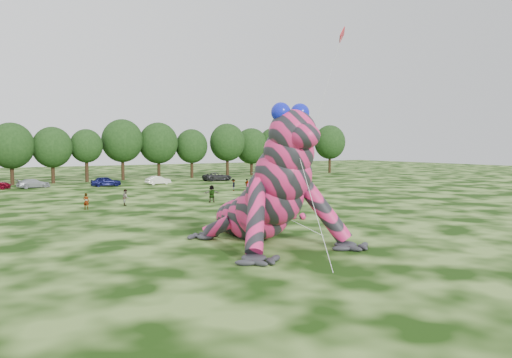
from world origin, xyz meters
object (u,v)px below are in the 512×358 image
at_px(inflatable_gecko, 253,173).
at_px(tree_17, 330,149).
at_px(flying_kite, 338,49).
at_px(car_4, 106,181).
at_px(spectator_2, 233,185).
at_px(tree_7, 11,154).
at_px(tree_16, 298,151).
at_px(car_3, 34,183).
at_px(tree_12, 192,153).
at_px(tree_15, 275,151).
at_px(tree_10, 122,150).
at_px(tree_9, 86,156).
at_px(tree_11, 159,151).
at_px(tree_13, 227,150).
at_px(tree_14, 251,152).
at_px(spectator_0, 86,201).
at_px(spectator_5, 212,194).
at_px(spectator_1, 126,197).
at_px(car_6, 217,177).
at_px(spectator_3, 247,185).
at_px(car_7, 266,176).
at_px(car_5, 158,180).
at_px(tree_8, 53,155).

distance_m(inflatable_gecko, tree_17, 77.09).
height_order(flying_kite, tree_17, flying_kite).
height_order(car_4, spectator_2, spectator_2).
distance_m(tree_7, spectator_2, 35.54).
xyz_separation_m(tree_16, car_3, (-53.50, -9.83, -4.04)).
bearing_deg(tree_12, tree_15, 0.10).
bearing_deg(spectator_2, tree_10, -130.98).
height_order(flying_kite, tree_9, flying_kite).
xyz_separation_m(tree_11, tree_15, (24.69, -0.42, -0.22)).
relative_size(tree_13, tree_14, 1.08).
bearing_deg(tree_9, spectator_0, -102.90).
bearing_deg(flying_kite, tree_14, 66.36).
bearing_deg(spectator_2, flying_kite, 27.53).
distance_m(tree_10, spectator_0, 39.95).
relative_size(inflatable_gecko, car_3, 3.83).
bearing_deg(tree_12, tree_14, 4.18).
xyz_separation_m(tree_17, spectator_2, (-37.99, -25.73, -4.35)).
relative_size(car_4, spectator_5, 2.34).
bearing_deg(tree_10, tree_12, -3.80).
height_order(flying_kite, spectator_0, flying_kite).
distance_m(tree_15, tree_17, 13.52).
bearing_deg(car_4, spectator_2, -136.89).
height_order(tree_7, spectator_1, tree_7).
height_order(flying_kite, tree_12, flying_kite).
distance_m(tree_15, car_6, 20.73).
xyz_separation_m(tree_7, spectator_3, (25.69, -26.65, -3.95)).
bearing_deg(tree_11, tree_16, 2.13).
distance_m(tree_15, car_4, 38.93).
height_order(tree_16, tree_17, tree_17).
bearing_deg(inflatable_gecko, tree_17, 45.51).
bearing_deg(inflatable_gecko, spectator_2, 62.38).
bearing_deg(spectator_3, tree_13, 146.60).
relative_size(tree_16, tree_17, 0.91).
bearing_deg(tree_14, tree_7, -177.48).
bearing_deg(tree_14, tree_12, -175.82).
relative_size(inflatable_gecko, car_7, 3.64).
xyz_separation_m(flying_kite, car_7, (18.82, 40.65, -13.59)).
bearing_deg(car_5, spectator_1, 144.38).
height_order(tree_8, spectator_5, tree_8).
bearing_deg(car_4, tree_16, -69.43).
height_order(tree_16, car_4, tree_16).
xyz_separation_m(tree_10, tree_14, (26.06, 0.14, -0.55)).
bearing_deg(tree_14, tree_9, -177.57).
bearing_deg(tree_15, tree_8, -178.95).
xyz_separation_m(car_6, car_7, (8.73, -1.63, -0.02)).
xyz_separation_m(tree_7, tree_13, (37.21, 0.32, 0.33)).
height_order(tree_13, car_5, tree_13).
bearing_deg(tree_14, car_5, -152.79).
xyz_separation_m(tree_13, spectator_0, (-34.24, -35.50, -4.28)).
distance_m(tree_12, spectator_1, 42.09).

